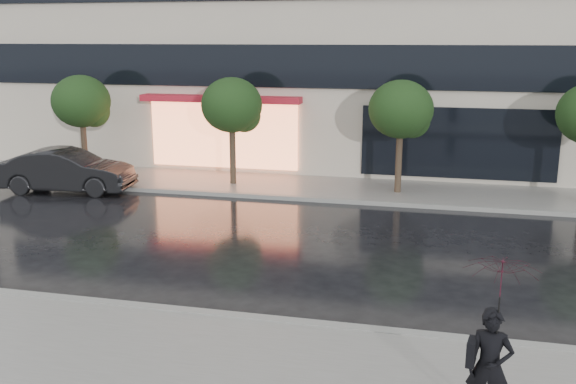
% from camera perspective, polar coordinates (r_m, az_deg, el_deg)
% --- Properties ---
extents(ground, '(120.00, 120.00, 0.00)m').
position_cam_1_polar(ground, '(13.83, -5.83, -9.37)').
color(ground, black).
rests_on(ground, ground).
extents(sidewalk_near, '(60.00, 4.50, 0.12)m').
position_cam_1_polar(sidewalk_near, '(11.10, -11.48, -15.38)').
color(sidewalk_near, slate).
rests_on(sidewalk_near, ground).
extents(sidewalk_far, '(60.00, 3.50, 0.12)m').
position_cam_1_polar(sidewalk_far, '(23.27, 2.35, 0.41)').
color(sidewalk_far, slate).
rests_on(sidewalk_far, ground).
extents(curb_near, '(60.00, 0.25, 0.14)m').
position_cam_1_polar(curb_near, '(12.94, -7.30, -10.75)').
color(curb_near, gray).
rests_on(curb_near, ground).
extents(curb_far, '(60.00, 0.25, 0.14)m').
position_cam_1_polar(curb_far, '(21.60, 1.47, -0.60)').
color(curb_far, gray).
rests_on(curb_far, ground).
extents(tree_far_west, '(2.20, 2.20, 3.99)m').
position_cam_1_polar(tree_far_west, '(25.79, -17.76, 7.53)').
color(tree_far_west, '#33261C').
rests_on(tree_far_west, ground).
extents(tree_mid_west, '(2.20, 2.20, 3.99)m').
position_cam_1_polar(tree_mid_west, '(23.31, -4.86, 7.53)').
color(tree_mid_west, '#33261C').
rests_on(tree_mid_west, ground).
extents(tree_mid_east, '(2.20, 2.20, 3.99)m').
position_cam_1_polar(tree_mid_east, '(22.20, 10.15, 7.06)').
color(tree_mid_east, '#33261C').
rests_on(tree_mid_east, ground).
extents(parked_car, '(4.81, 2.14, 1.53)m').
position_cam_1_polar(parked_car, '(24.01, -19.06, 1.80)').
color(parked_car, black).
rests_on(parked_car, ground).
extents(pedestrian_with_umbrella, '(1.16, 1.17, 2.44)m').
position_cam_1_polar(pedestrian_with_umbrella, '(9.23, 18.05, -10.37)').
color(pedestrian_with_umbrella, black).
rests_on(pedestrian_with_umbrella, sidewalk_near).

